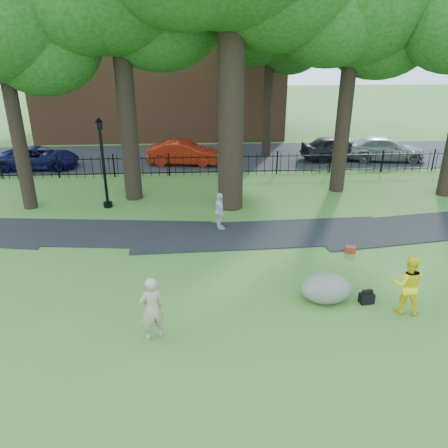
{
  "coord_description": "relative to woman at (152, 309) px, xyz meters",
  "views": [
    {
      "loc": [
        -1.47,
        -11.44,
        7.11
      ],
      "look_at": [
        -0.61,
        2.0,
        1.31
      ],
      "focal_mm": 35.0,
      "sensor_mm": 36.0,
      "label": 1
    }
  ],
  "objects": [
    {
      "name": "ground",
      "position": [
        2.68,
        2.19,
        -0.87
      ],
      "size": [
        120.0,
        120.0,
        0.0
      ],
      "primitive_type": "plane",
      "color": "#386C26",
      "rests_on": "ground"
    },
    {
      "name": "iron_fence",
      "position": [
        2.68,
        14.19,
        -0.27
      ],
      "size": [
        44.0,
        0.04,
        1.2
      ],
      "color": "black",
      "rests_on": "ground"
    },
    {
      "name": "street",
      "position": [
        2.68,
        18.19,
        -0.87
      ],
      "size": [
        80.0,
        7.0,
        0.02
      ],
      "primitive_type": "cube",
      "color": "black",
      "rests_on": "ground"
    },
    {
      "name": "red_sedan",
      "position": [
        0.45,
        16.53,
        -0.17
      ],
      "size": [
        4.43,
        2.08,
        1.41
      ],
      "primitive_type": "imported",
      "rotation": [
        0.0,
        0.0,
        1.43
      ],
      "color": "#9E1C0C",
      "rests_on": "ground"
    },
    {
      "name": "boulder",
      "position": [
        4.88,
        1.45,
        -0.44
      ],
      "size": [
        1.78,
        1.57,
        0.86
      ],
      "primitive_type": "ellipsoid",
      "rotation": [
        0.0,
        0.0,
        0.37
      ],
      "color": "slate",
      "rests_on": "ground"
    },
    {
      "name": "backpack",
      "position": [
        6.01,
        1.19,
        -0.72
      ],
      "size": [
        0.43,
        0.31,
        0.3
      ],
      "primitive_type": "cube",
      "rotation": [
        0.0,
        0.0,
        0.14
      ],
      "color": "black",
      "rests_on": "ground"
    },
    {
      "name": "man",
      "position": [
        6.88,
        0.72,
        -0.0
      ],
      "size": [
        0.99,
        0.86,
        1.73
      ],
      "primitive_type": "imported",
      "rotation": [
        0.0,
        0.0,
        2.86
      ],
      "color": "yellow",
      "rests_on": "ground"
    },
    {
      "name": "grey_car",
      "position": [
        9.95,
        17.01,
        -0.11
      ],
      "size": [
        4.57,
        2.17,
        1.51
      ],
      "primitive_type": "imported",
      "rotation": [
        0.0,
        0.0,
        1.66
      ],
      "color": "black",
      "rests_on": "ground"
    },
    {
      "name": "navy_van",
      "position": [
        -8.02,
        16.21,
        -0.23
      ],
      "size": [
        4.57,
        2.12,
        1.27
      ],
      "primitive_type": "imported",
      "rotation": [
        0.0,
        0.0,
        1.57
      ],
      "color": "#0B0D3A",
      "rests_on": "ground"
    },
    {
      "name": "woman",
      "position": [
        0.0,
        0.0,
        0.0
      ],
      "size": [
        0.75,
        0.65,
        1.74
      ],
      "primitive_type": "imported",
      "rotation": [
        0.0,
        0.0,
        3.6
      ],
      "color": "tan",
      "rests_on": "ground"
    },
    {
      "name": "tree_row",
      "position": [
        3.2,
        10.59,
        7.29
      ],
      "size": [
        26.82,
        7.96,
        12.42
      ],
      "color": "black",
      "rests_on": "ground"
    },
    {
      "name": "pedestrian",
      "position": [
        2.06,
        6.73,
        -0.11
      ],
      "size": [
        0.55,
        0.95,
        1.52
      ],
      "primitive_type": "imported",
      "rotation": [
        0.0,
        0.0,
        1.78
      ],
      "color": "silver",
      "rests_on": "ground"
    },
    {
      "name": "silver_car",
      "position": [
        12.84,
        16.73,
        -0.17
      ],
      "size": [
        5.06,
        2.59,
        1.4
      ],
      "primitive_type": "imported",
      "rotation": [
        0.0,
        0.0,
        1.44
      ],
      "color": "gray",
      "rests_on": "ground"
    },
    {
      "name": "red_bag",
      "position": [
        6.6,
        4.35,
        -0.75
      ],
      "size": [
        0.4,
        0.32,
        0.24
      ],
      "primitive_type": "cube",
      "rotation": [
        0.0,
        0.0,
        -0.29
      ],
      "color": "maroon",
      "rests_on": "ground"
    },
    {
      "name": "lamppost",
      "position": [
        -2.86,
        9.54,
        1.09
      ],
      "size": [
        0.4,
        0.4,
        3.99
      ],
      "rotation": [
        0.0,
        0.0,
        0.37
      ],
      "color": "black",
      "rests_on": "ground"
    },
    {
      "name": "brick_building",
      "position": [
        -1.32,
        26.19,
        5.13
      ],
      "size": [
        18.0,
        8.0,
        12.0
      ],
      "primitive_type": "cube",
      "color": "brown",
      "rests_on": "ground"
    },
    {
      "name": "footpath",
      "position": [
        3.68,
        6.09,
        -0.87
      ],
      "size": [
        36.07,
        3.85,
        0.03
      ],
      "primitive_type": "cube",
      "rotation": [
        0.0,
        0.0,
        0.03
      ],
      "color": "black",
      "rests_on": "ground"
    }
  ]
}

